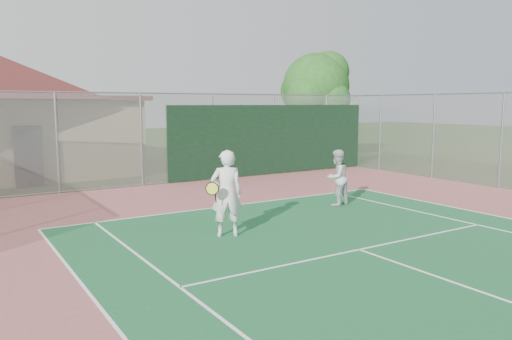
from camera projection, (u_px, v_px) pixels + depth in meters
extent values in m
cylinder|color=gray|center=(57.00, 143.00, 17.14)|extent=(0.08, 0.08, 3.50)
cylinder|color=gray|center=(141.00, 140.00, 18.72)|extent=(0.08, 0.08, 3.50)
cylinder|color=gray|center=(213.00, 137.00, 20.31)|extent=(0.08, 0.08, 3.50)
cylinder|color=gray|center=(273.00, 135.00, 21.90)|extent=(0.08, 0.08, 3.50)
cylinder|color=gray|center=(326.00, 133.00, 23.48)|extent=(0.08, 0.08, 3.50)
cylinder|color=gray|center=(357.00, 131.00, 24.54)|extent=(0.08, 0.08, 3.50)
cylinder|color=gray|center=(165.00, 93.00, 19.02)|extent=(20.00, 0.05, 0.05)
cylinder|color=gray|center=(168.00, 182.00, 19.47)|extent=(20.00, 0.05, 0.05)
cube|color=#999EA0|center=(166.00, 139.00, 19.25)|extent=(20.00, 0.02, 3.50)
cube|color=black|center=(274.00, 139.00, 21.88)|extent=(10.00, 0.04, 3.00)
cylinder|color=gray|center=(380.00, 133.00, 23.28)|extent=(0.08, 0.08, 3.50)
cylinder|color=gray|center=(433.00, 136.00, 20.77)|extent=(0.08, 0.08, 3.50)
cylinder|color=gray|center=(501.00, 141.00, 18.25)|extent=(0.08, 0.08, 3.50)
cube|color=#999EA0|center=(433.00, 136.00, 20.77)|extent=(0.02, 9.00, 3.50)
cube|color=black|center=(29.00, 157.00, 18.50)|extent=(0.98, 0.06, 2.30)
cylinder|color=#332312|center=(315.00, 132.00, 27.07)|extent=(0.40, 0.40, 3.13)
sphere|color=#1E5019|center=(316.00, 87.00, 26.75)|extent=(3.57, 3.57, 3.57)
sphere|color=#1E5019|center=(326.00, 95.00, 27.62)|extent=(2.46, 2.46, 2.46)
sphere|color=#1E5019|center=(308.00, 97.00, 25.98)|extent=(2.23, 2.23, 2.23)
sphere|color=#1E5019|center=(331.00, 99.00, 26.11)|extent=(2.01, 2.01, 2.01)
sphere|color=#1E5019|center=(301.00, 91.00, 27.35)|extent=(2.23, 2.23, 2.23)
sphere|color=#1E5019|center=(328.00, 72.00, 26.81)|extent=(2.23, 2.23, 2.23)
imported|color=silver|center=(227.00, 194.00, 11.59)|extent=(0.87, 0.74, 2.03)
imported|color=#B6B8BB|center=(337.00, 178.00, 15.14)|extent=(0.94, 0.80, 1.71)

